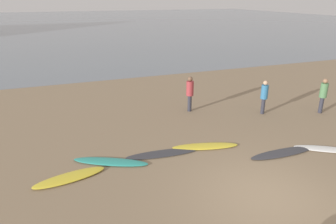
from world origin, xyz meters
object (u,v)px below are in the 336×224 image
object	(u,v)px
surfboard_2	(163,153)
surfboard_1	(111,162)
surfboard_5	(326,149)
person_0	(264,94)
surfboard_0	(70,177)
person_1	(323,93)
person_2	(190,91)
surfboard_3	(205,146)
surfboard_4	(283,153)

from	to	relation	value
surfboard_2	surfboard_1	bearing A→B (deg)	-176.48
surfboard_5	person_0	size ratio (longest dim) A/B	1.38
surfboard_0	person_1	xyz separation A→B (m)	(11.35, 1.66, 0.91)
surfboard_2	person_2	xyz separation A→B (m)	(2.64, 3.58, 0.96)
surfboard_2	person_1	world-z (taller)	person_1
person_1	person_2	world-z (taller)	person_2
surfboard_3	person_2	world-z (taller)	person_2
person_1	person_2	xyz separation A→B (m)	(-5.60, 2.37, 0.03)
surfboard_1	surfboard_2	distance (m)	1.79
surfboard_5	person_0	distance (m)	3.94
person_2	person_0	bearing A→B (deg)	47.43
surfboard_4	person_2	bearing A→B (deg)	104.65
person_2	surfboard_4	bearing A→B (deg)	-2.04
surfboard_3	person_2	distance (m)	3.88
surfboard_4	person_0	bearing A→B (deg)	63.91
surfboard_2	surfboard_5	world-z (taller)	surfboard_5
surfboard_0	surfboard_2	size ratio (longest dim) A/B	0.83
person_2	surfboard_5	bearing A→B (deg)	12.21
surfboard_1	person_0	xyz separation A→B (m)	(7.45, 2.02, 0.88)
surfboard_3	person_2	xyz separation A→B (m)	(1.03, 3.62, 0.95)
surfboard_1	surfboard_2	bearing A→B (deg)	26.43
surfboard_3	surfboard_5	size ratio (longest dim) A/B	1.10
surfboard_4	person_0	size ratio (longest dim) A/B	1.63
surfboard_0	surfboard_1	size ratio (longest dim) A/B	0.86
surfboard_2	person_1	distance (m)	8.38
surfboard_1	person_2	xyz separation A→B (m)	(4.43, 3.53, 0.94)
surfboard_1	person_2	bearing A→B (deg)	66.64
surfboard_4	person_1	size ratio (longest dim) A/B	1.57
person_0	person_1	distance (m)	2.72
surfboard_3	person_0	xyz separation A→B (m)	(4.04, 2.12, 0.88)
surfboard_3	surfboard_4	xyz separation A→B (m)	(2.28, -1.39, -0.00)
surfboard_5	surfboard_1	bearing A→B (deg)	-162.13
surfboard_0	person_0	world-z (taller)	person_0
surfboard_5	surfboard_4	bearing A→B (deg)	-159.58
surfboard_0	surfboard_4	world-z (taller)	surfboard_0
surfboard_1	person_0	distance (m)	7.77
surfboard_1	surfboard_5	xyz separation A→B (m)	(7.30, -1.81, -0.01)
person_1	person_2	distance (m)	6.08
surfboard_4	surfboard_0	bearing A→B (deg)	172.65
surfboard_2	surfboard_3	world-z (taller)	surfboard_3
surfboard_1	surfboard_5	distance (m)	7.52
person_0	surfboard_4	bearing A→B (deg)	98.50
surfboard_4	person_1	world-z (taller)	person_1
surfboard_1	surfboard_3	size ratio (longest dim) A/B	1.04
surfboard_5	person_0	world-z (taller)	person_0
surfboard_0	surfboard_1	xyz separation A→B (m)	(1.32, 0.50, -0.01)
surfboard_0	surfboard_4	size ratio (longest dim) A/B	0.84
surfboard_5	person_0	bearing A→B (deg)	119.60
surfboard_0	surfboard_5	world-z (taller)	surfboard_0
surfboard_2	surfboard_5	size ratio (longest dim) A/B	1.19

